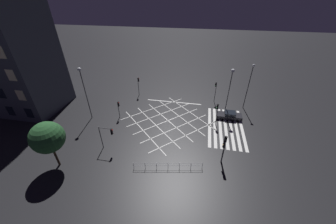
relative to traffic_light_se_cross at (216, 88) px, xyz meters
name	(u,v)px	position (x,y,z in m)	size (l,w,h in m)	color
ground_plane	(168,121)	(-8.62, 8.22, -3.15)	(200.00, 200.00, 0.00)	black
road_markings	(204,123)	(-8.25, 1.81, -3.15)	(17.12, 21.61, 0.01)	silver
traffic_light_se_cross	(216,88)	(0.00, 0.00, 0.00)	(0.36, 0.39, 4.42)	#424244
traffic_light_ne_cross	(138,83)	(0.01, 16.38, -0.18)	(0.36, 0.39, 4.16)	#424244
traffic_light_sw_main	(225,144)	(-16.80, -0.68, 0.06)	(0.39, 0.36, 4.52)	#424244
traffic_light_median_north	(119,106)	(-9.15, 17.15, -0.80)	(0.36, 0.39, 3.28)	#424244
traffic_light_sw_cross	(224,148)	(-16.79, -0.68, -0.65)	(0.36, 0.39, 3.49)	#424244
traffic_light_median_south	(217,110)	(-8.07, -0.08, -0.24)	(0.36, 0.39, 4.07)	#424244
traffic_light_nw_cross	(107,133)	(-17.18, 15.37, -0.32)	(0.36, 2.15, 3.87)	#424244
street_lamp_east	(250,80)	(-1.38, -5.76, 2.70)	(0.45, 0.45, 8.92)	#424244
street_lamp_west	(231,80)	(-4.26, -1.98, 3.63)	(0.63, 0.63, 8.81)	#424244
street_lamp_far	(83,83)	(-10.23, 22.25, 3.77)	(0.57, 0.57, 9.54)	#424244
street_tree_near	(48,138)	(-21.36, 20.70, 1.61)	(3.97, 3.97, 6.75)	#38281C
waiting_car	(229,115)	(-5.77, -2.60, -2.54)	(1.81, 4.58, 1.30)	black
pedestrian_railing	(168,165)	(-19.33, 6.22, -2.47)	(1.70, 8.86, 1.05)	#9EA0A5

